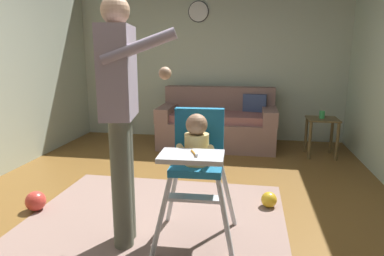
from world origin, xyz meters
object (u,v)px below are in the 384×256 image
object	(u,v)px
high_chair	(197,153)
couch	(218,124)
side_table	(322,129)
toy_ball_second	(36,201)
wall_clock	(198,12)
toy_ball	(269,200)
sippy_cup	(322,115)
adult_standing	(121,111)

from	to	relation	value
high_chair	couch	bearing A→B (deg)	-179.77
high_chair	side_table	size ratio (longest dim) A/B	1.89
high_chair	toy_ball_second	size ratio (longest dim) A/B	5.57
toy_ball_second	side_table	size ratio (longest dim) A/B	0.34
side_table	wall_clock	bearing A→B (deg)	156.45
high_chair	side_table	bearing A→B (deg)	149.21
couch	toy_ball	distance (m)	2.15
couch	sippy_cup	distance (m)	1.46
adult_standing	side_table	distance (m)	3.15
toy_ball	side_table	size ratio (longest dim) A/B	0.27
couch	toy_ball_second	size ratio (longest dim) A/B	9.57
adult_standing	toy_ball_second	xyz separation A→B (m)	(-0.97, 0.35, -0.90)
adult_standing	toy_ball	size ratio (longest dim) A/B	12.24
toy_ball_second	high_chair	bearing A→B (deg)	-9.44
high_chair	side_table	xyz separation A→B (m)	(1.31, 2.39, -0.30)
high_chair	side_table	distance (m)	2.75
couch	wall_clock	xyz separation A→B (m)	(-0.37, 0.48, 1.65)
toy_ball	wall_clock	size ratio (longest dim) A/B	0.44
high_chair	toy_ball	bearing A→B (deg)	138.19
side_table	toy_ball	bearing A→B (deg)	-113.55
high_chair	sippy_cup	distance (m)	2.73
toy_ball	toy_ball_second	bearing A→B (deg)	-168.29
toy_ball	wall_clock	xyz separation A→B (m)	(-1.04, 2.51, 1.92)
toy_ball_second	side_table	distance (m)	3.54
couch	wall_clock	world-z (taller)	wall_clock
high_chair	toy_ball_second	bearing A→B (deg)	-101.59
sippy_cup	wall_clock	xyz separation A→B (m)	(-1.78, 0.78, 1.42)
toy_ball	toy_ball_second	size ratio (longest dim) A/B	0.80
couch	high_chair	bearing A→B (deg)	2.38
toy_ball	side_table	xyz separation A→B (m)	(0.75, 1.72, 0.31)
high_chair	toy_ball	xyz separation A→B (m)	(0.56, 0.67, -0.61)
couch	high_chair	world-z (taller)	high_chair
toy_ball	couch	bearing A→B (deg)	108.24
sippy_cup	wall_clock	size ratio (longest dim) A/B	0.31
toy_ball_second	wall_clock	xyz separation A→B (m)	(1.00, 2.93, 1.90)
toy_ball_second	sippy_cup	bearing A→B (deg)	37.64
adult_standing	sippy_cup	world-z (taller)	adult_standing
adult_standing	sippy_cup	xyz separation A→B (m)	(1.81, 2.49, -0.42)
toy_ball_second	toy_ball	bearing A→B (deg)	11.71
sippy_cup	wall_clock	world-z (taller)	wall_clock
high_chair	wall_clock	xyz separation A→B (m)	(-0.49, 3.18, 1.30)
high_chair	toy_ball	size ratio (longest dim) A/B	6.94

